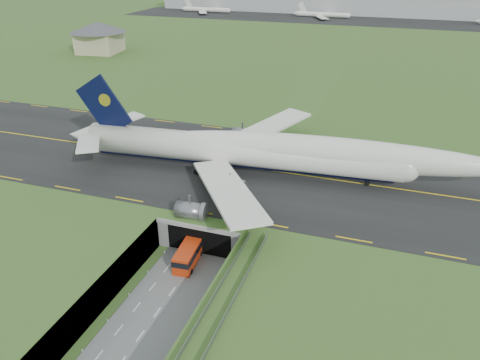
% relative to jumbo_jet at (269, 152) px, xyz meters
% --- Properties ---
extents(ground, '(900.00, 900.00, 0.00)m').
position_rel_jumbo_jet_xyz_m(ground, '(-6.18, -30.80, -11.34)').
color(ground, '#405A24').
rests_on(ground, ground).
extents(airfield_deck, '(800.00, 800.00, 6.00)m').
position_rel_jumbo_jet_xyz_m(airfield_deck, '(-6.18, -30.80, -8.34)').
color(airfield_deck, gray).
rests_on(airfield_deck, ground).
extents(trench_road, '(12.00, 75.00, 0.20)m').
position_rel_jumbo_jet_xyz_m(trench_road, '(-6.18, -38.30, -11.24)').
color(trench_road, slate).
rests_on(trench_road, ground).
extents(taxiway, '(800.00, 44.00, 0.18)m').
position_rel_jumbo_jet_xyz_m(taxiway, '(-6.18, 2.20, -5.25)').
color(taxiway, black).
rests_on(taxiway, airfield_deck).
extents(tunnel_portal, '(17.00, 22.30, 6.00)m').
position_rel_jumbo_jet_xyz_m(tunnel_portal, '(-6.18, -14.09, -8.01)').
color(tunnel_portal, gray).
rests_on(tunnel_portal, ground).
extents(jumbo_jet, '(92.85, 59.85, 19.87)m').
position_rel_jumbo_jet_xyz_m(jumbo_jet, '(0.00, 0.00, 0.00)').
color(jumbo_jet, white).
rests_on(jumbo_jet, ground).
extents(shuttle_tram, '(3.70, 8.21, 3.24)m').
position_rel_jumbo_jet_xyz_m(shuttle_tram, '(-6.85, -26.10, -9.56)').
color(shuttle_tram, red).
rests_on(shuttle_tram, ground).
extents(service_building, '(27.60, 27.60, 13.43)m').
position_rel_jumbo_jet_xyz_m(service_building, '(-106.58, 97.93, 2.62)').
color(service_building, tan).
rests_on(service_building, ground).
extents(cargo_terminal, '(320.00, 67.00, 15.60)m').
position_rel_jumbo_jet_xyz_m(cargo_terminal, '(-6.33, 268.61, 2.62)').
color(cargo_terminal, '#B2B2B2').
rests_on(cargo_terminal, ground).
extents(distant_hills, '(700.00, 91.00, 60.00)m').
position_rel_jumbo_jet_xyz_m(distant_hills, '(58.20, 399.20, -15.34)').
color(distant_hills, '#52635C').
rests_on(distant_hills, ground).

